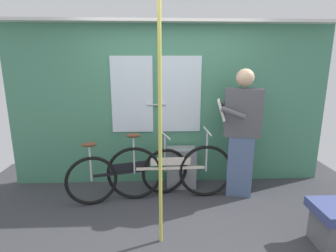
{
  "coord_description": "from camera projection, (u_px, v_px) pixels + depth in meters",
  "views": [
    {
      "loc": [
        -0.21,
        -2.66,
        1.84
      ],
      "look_at": [
        -0.06,
        0.57,
        1.05
      ],
      "focal_mm": 28.93,
      "sensor_mm": 36.0,
      "label": 1
    }
  ],
  "objects": [
    {
      "name": "passenger_reading_newspaper",
      "position": [
        241.0,
        131.0,
        3.62
      ],
      "size": [
        0.62,
        0.56,
        1.74
      ],
      "rotation": [
        0.0,
        0.0,
        2.92
      ],
      "color": "slate",
      "rests_on": "ground_plane"
    },
    {
      "name": "handrail_pole",
      "position": [
        160.0,
        133.0,
        2.56
      ],
      "size": [
        0.04,
        0.04,
        2.34
      ],
      "primitive_type": "cylinder",
      "color": "#C6C14C",
      "rests_on": "ground_plane"
    },
    {
      "name": "bicycle_near_door",
      "position": [
        170.0,
        171.0,
        3.65
      ],
      "size": [
        1.71,
        0.44,
        0.95
      ],
      "rotation": [
        0.0,
        0.0,
        0.03
      ],
      "color": "black",
      "rests_on": "ground_plane"
    },
    {
      "name": "bicycle_leaning_behind",
      "position": [
        129.0,
        174.0,
        3.62
      ],
      "size": [
        1.61,
        0.59,
        0.87
      ],
      "rotation": [
        0.0,
        0.0,
        0.27
      ],
      "color": "black",
      "rests_on": "ground_plane"
    },
    {
      "name": "trash_bin_by_wall",
      "position": [
        181.0,
        167.0,
        4.02
      ],
      "size": [
        0.42,
        0.28,
        0.59
      ],
      "primitive_type": "cube",
      "color": "gray",
      "rests_on": "ground_plane"
    },
    {
      "name": "train_door_wall",
      "position": [
        169.0,
        102.0,
        4.0
      ],
      "size": [
        4.69,
        0.28,
        2.38
      ],
      "color": "#427F60",
      "rests_on": "ground_plane"
    },
    {
      "name": "ground_plane",
      "position": [
        176.0,
        231.0,
        3.03
      ],
      "size": [
        5.69,
        4.22,
        0.04
      ],
      "primitive_type": "cube",
      "color": "#38383D"
    }
  ]
}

